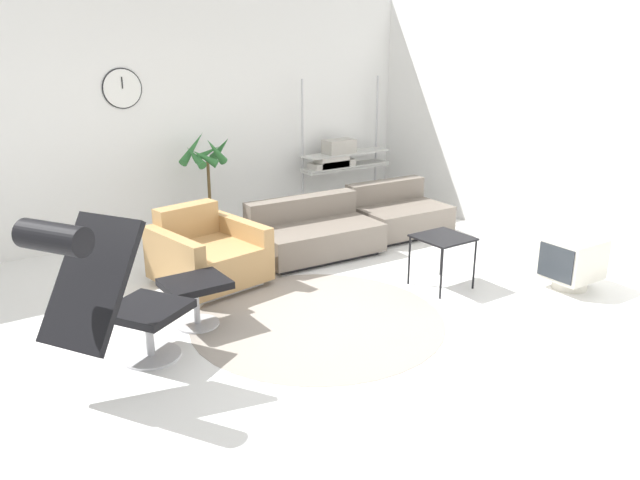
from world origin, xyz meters
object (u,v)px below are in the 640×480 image
couch_low (313,235)px  ottoman (196,291)px  side_table (443,242)px  potted_plant (209,192)px  crt_television (572,261)px  armchair_red (207,257)px  couch_second (397,215)px  lounge_chair (104,286)px  shelf_unit (338,159)px

couch_low → ottoman: bearing=30.6°
side_table → potted_plant: potted_plant is taller
crt_television → potted_plant: (-2.16, 3.34, 0.29)m
armchair_red → couch_second: 2.62m
couch_second → side_table: 1.76m
side_table → potted_plant: size_ratio=0.40×
couch_second → side_table: bearing=65.4°
lounge_chair → couch_second: size_ratio=1.12×
lounge_chair → couch_second: (3.92, 1.55, -0.49)m
crt_television → potted_plant: 4.00m
shelf_unit → lounge_chair: bearing=-144.5°
lounge_chair → side_table: 3.12m
couch_second → potted_plant: size_ratio=0.89×
ottoman → potted_plant: 2.39m
couch_low → couch_second: same height
ottoman → potted_plant: size_ratio=0.40×
potted_plant → shelf_unit: 1.98m
couch_low → potted_plant: size_ratio=1.10×
couch_second → crt_television: 2.29m
couch_low → couch_second: 1.29m
ottoman → armchair_red: (0.47, 0.82, -0.03)m
lounge_chair → couch_second: lounge_chair is taller
crt_television → couch_low: bearing=35.0°
side_table → crt_television: (0.99, -0.72, -0.18)m
couch_low → crt_television: couch_low is taller
side_table → crt_television: bearing=-36.2°
armchair_red → couch_second: (2.61, 0.22, -0.04)m
lounge_chair → potted_plant: 3.26m
couch_second → side_table: couch_second is taller
potted_plant → shelf_unit: bearing=4.8°
lounge_chair → ottoman: bearing=90.0°
armchair_red → crt_television: armchair_red is taller
lounge_chair → ottoman: lounge_chair is taller
armchair_red → shelf_unit: 3.01m
ottoman → side_table: 2.34m
shelf_unit → ottoman: bearing=-143.4°
couch_second → lounge_chair: bearing=24.3°
couch_second → potted_plant: 2.27m
ottoman → crt_television: bearing=-20.8°
side_table → shelf_unit: 2.91m
lounge_chair → armchair_red: size_ratio=1.20×
side_table → potted_plant: 2.88m
couch_low → side_table: 1.56m
lounge_chair → crt_television: bearing=48.5°
couch_low → potted_plant: 1.39m
lounge_chair → crt_television: 4.19m
armchair_red → potted_plant: potted_plant is taller
lounge_chair → side_table: size_ratio=2.49×
lounge_chair → potted_plant: (1.94, 2.62, -0.15)m
couch_low → lounge_chair: bearing=31.7°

